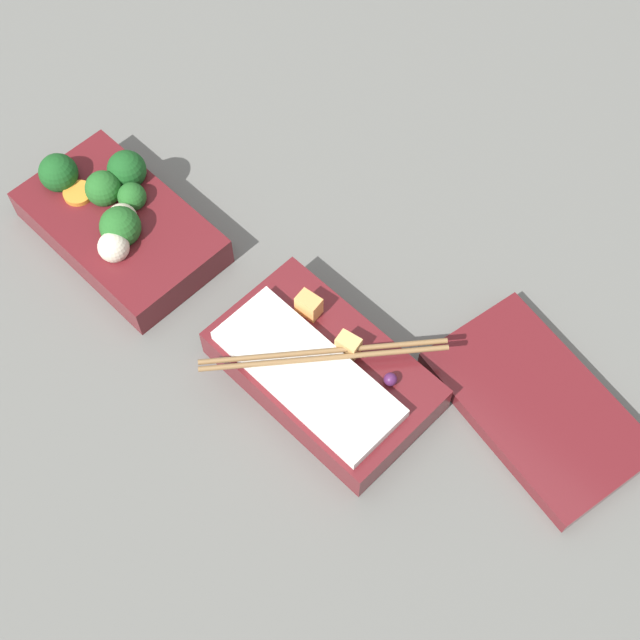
% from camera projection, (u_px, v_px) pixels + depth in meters
% --- Properties ---
extents(ground_plane, '(3.00, 3.00, 0.00)m').
position_uv_depth(ground_plane, '(223.00, 316.00, 0.89)').
color(ground_plane, slate).
extents(bento_tray_vegetable, '(0.21, 0.12, 0.07)m').
position_uv_depth(bento_tray_vegetable, '(117.00, 219.00, 0.91)').
color(bento_tray_vegetable, maroon).
rests_on(bento_tray_vegetable, ground_plane).
extents(bento_tray_rice, '(0.21, 0.18, 0.06)m').
position_uv_depth(bento_tray_rice, '(321.00, 371.00, 0.83)').
color(bento_tray_rice, maroon).
rests_on(bento_tray_rice, ground_plane).
extents(bento_lid, '(0.22, 0.15, 0.02)m').
position_uv_depth(bento_lid, '(537.00, 405.00, 0.83)').
color(bento_lid, maroon).
rests_on(bento_lid, ground_plane).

